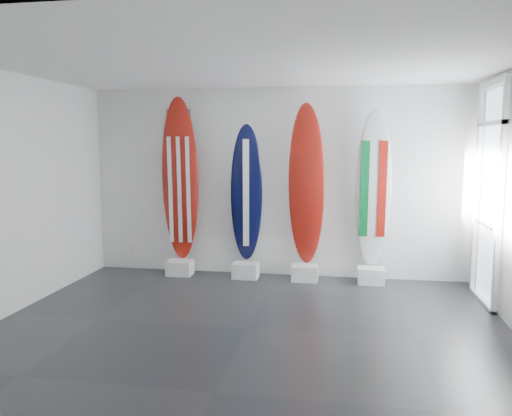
% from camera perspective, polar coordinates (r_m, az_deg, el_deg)
% --- Properties ---
extents(floor, '(6.00, 6.00, 0.00)m').
position_cam_1_polar(floor, '(6.02, -0.97, -13.37)').
color(floor, black).
rests_on(floor, ground).
extents(ceiling, '(6.00, 6.00, 0.00)m').
position_cam_1_polar(ceiling, '(5.70, -1.04, 16.13)').
color(ceiling, white).
rests_on(ceiling, wall_back).
extents(wall_back, '(6.00, 0.00, 6.00)m').
position_cam_1_polar(wall_back, '(8.13, 2.23, 2.86)').
color(wall_back, silver).
rests_on(wall_back, ground).
extents(wall_front, '(6.00, 0.00, 6.00)m').
position_cam_1_polar(wall_front, '(3.27, -9.07, -3.76)').
color(wall_front, silver).
rests_on(wall_front, ground).
extents(wall_left, '(0.00, 5.00, 5.00)m').
position_cam_1_polar(wall_left, '(6.88, -26.39, 1.32)').
color(wall_left, silver).
rests_on(wall_left, ground).
extents(display_block_usa, '(0.40, 0.30, 0.24)m').
position_cam_1_polar(display_block_usa, '(8.37, -8.55, -6.66)').
color(display_block_usa, white).
rests_on(display_block_usa, floor).
extents(surfboard_usa, '(0.60, 0.22, 2.62)m').
position_cam_1_polar(surfboard_usa, '(8.24, -8.52, 3.18)').
color(surfboard_usa, maroon).
rests_on(surfboard_usa, display_block_usa).
extents(display_block_navy, '(0.40, 0.30, 0.24)m').
position_cam_1_polar(display_block_navy, '(8.11, -1.19, -7.04)').
color(display_block_navy, white).
rests_on(display_block_navy, floor).
extents(surfboard_navy, '(0.57, 0.49, 2.19)m').
position_cam_1_polar(surfboard_navy, '(7.99, -1.07, 1.57)').
color(surfboard_navy, black).
rests_on(surfboard_navy, display_block_navy).
extents(display_block_swiss, '(0.40, 0.30, 0.24)m').
position_cam_1_polar(display_block_swiss, '(7.99, 5.50, -7.28)').
color(display_block_swiss, white).
rests_on(display_block_swiss, floor).
extents(surfboard_swiss, '(0.59, 0.31, 2.50)m').
position_cam_1_polar(surfboard_swiss, '(7.86, 5.68, 2.59)').
color(surfboard_swiss, maroon).
rests_on(surfboard_swiss, display_block_swiss).
extents(display_block_italy, '(0.40, 0.30, 0.24)m').
position_cam_1_polar(display_block_italy, '(7.99, 12.80, -7.44)').
color(display_block_italy, white).
rests_on(display_block_italy, floor).
extents(surfboard_italy, '(0.55, 0.28, 2.39)m').
position_cam_1_polar(surfboard_italy, '(7.86, 13.03, 2.06)').
color(surfboard_italy, silver).
rests_on(surfboard_italy, display_block_italy).
extents(wall_outlet, '(0.09, 0.02, 0.13)m').
position_cam_1_polar(wall_outlet, '(8.92, -13.68, -4.41)').
color(wall_outlet, silver).
rests_on(wall_outlet, wall_back).
extents(glass_door, '(0.12, 1.16, 2.85)m').
position_cam_1_polar(glass_door, '(7.38, 24.73, 1.18)').
color(glass_door, white).
rests_on(glass_door, floor).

